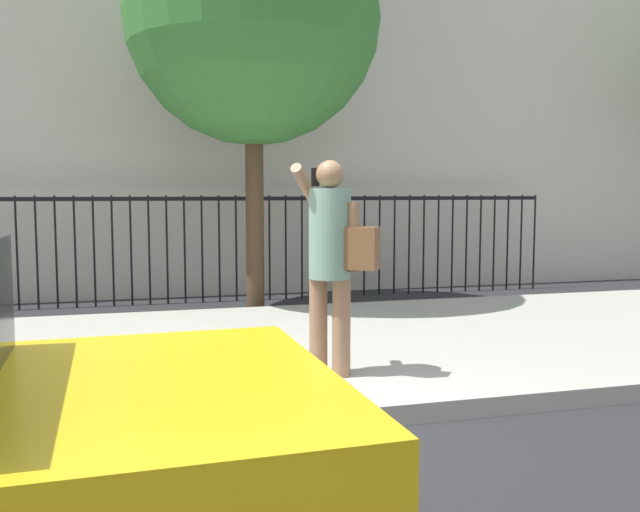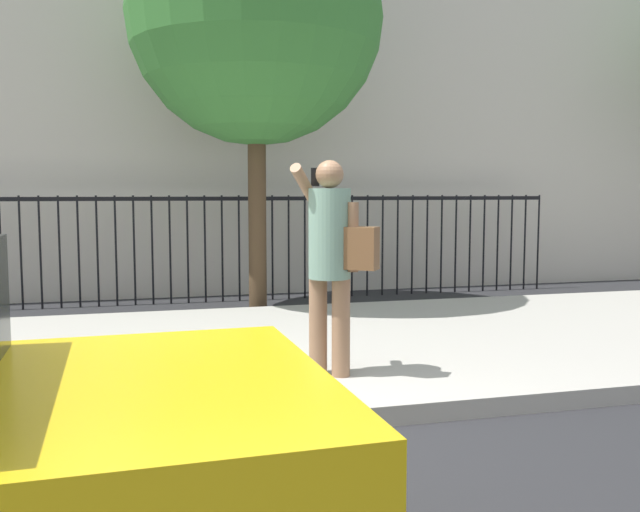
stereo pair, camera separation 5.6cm
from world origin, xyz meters
The scene contains 5 objects.
ground_plane centered at (0.00, 0.00, 0.00)m, with size 60.00×60.00×0.00m, color #28282B.
sidewalk centered at (0.00, 2.20, 0.07)m, with size 28.00×4.40×0.15m, color #B2ADA3.
iron_fence centered at (0.00, 5.90, 1.02)m, with size 12.03×0.04×1.60m.
pedestrian_on_phone centered at (0.93, 0.90, 1.17)m, with size 0.72×0.65×1.75m.
street_tree_near centered at (0.98, 4.78, 3.94)m, with size 3.37×3.37×5.63m.
Camera 2 is at (-0.58, -4.41, 1.65)m, focal length 38.59 mm.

